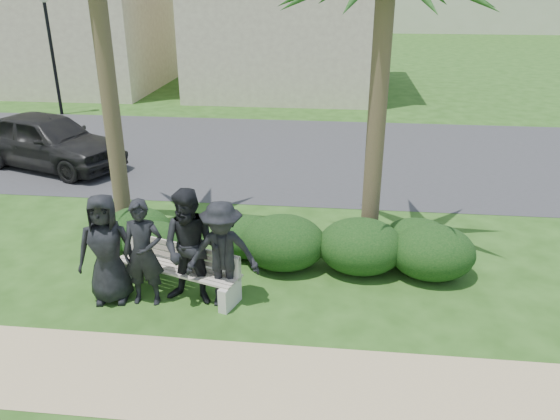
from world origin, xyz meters
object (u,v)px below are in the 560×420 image
at_px(street_lamp, 49,32).
at_px(man_a, 106,249).
at_px(park_bench, 176,272).
at_px(man_d, 222,255).
at_px(car_a, 48,140).
at_px(man_c, 191,248).
at_px(man_b, 143,253).

xyz_separation_m(street_lamp, man_a, (6.91, -12.11, -2.05)).
xyz_separation_m(park_bench, man_d, (0.85, -0.29, 0.52)).
bearing_deg(man_d, car_a, 128.19).
height_order(man_c, man_d, man_c).
relative_size(street_lamp, man_b, 2.49).
bearing_deg(car_a, street_lamp, 43.33).
xyz_separation_m(park_bench, car_a, (-5.17, 5.82, 0.40)).
height_order(man_a, man_c, man_c).
bearing_deg(man_b, car_a, 124.79).
bearing_deg(man_a, man_b, -11.08).
bearing_deg(man_c, man_d, 6.40).
xyz_separation_m(man_d, car_a, (-6.02, 6.11, -0.12)).
relative_size(man_c, man_d, 1.09).
bearing_deg(man_b, park_bench, 43.09).
bearing_deg(man_d, park_bench, 154.72).
relative_size(man_c, car_a, 0.43).
distance_m(street_lamp, man_a, 14.09).
bearing_deg(man_c, park_bench, 150.25).
bearing_deg(park_bench, street_lamp, 142.42).
distance_m(man_b, car_a, 7.84).
height_order(street_lamp, man_b, street_lamp).
bearing_deg(man_a, car_a, 113.72).
bearing_deg(park_bench, man_c, -18.82).
distance_m(street_lamp, man_d, 15.00).
relative_size(street_lamp, park_bench, 1.85).
bearing_deg(park_bench, man_b, -115.25).
xyz_separation_m(street_lamp, man_b, (7.49, -12.12, -2.08)).
distance_m(man_a, man_d, 1.80).
bearing_deg(man_a, street_lamp, 109.13).
bearing_deg(street_lamp, car_a, -65.60).
relative_size(park_bench, car_a, 0.53).
bearing_deg(street_lamp, man_b, -58.27).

